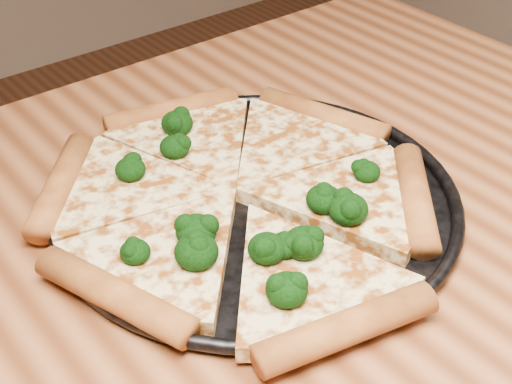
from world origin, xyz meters
TOP-DOWN VIEW (x-y plane):
  - pizza_pan at (0.12, 0.12)m, footprint 0.38×0.38m
  - pizza at (0.10, 0.13)m, footprint 0.39×0.41m
  - broccoli_florets at (0.08, 0.09)m, footprint 0.26×0.29m

SIDE VIEW (x-z plane):
  - pizza_pan at x=0.12m, z-range 0.75..0.77m
  - pizza at x=0.10m, z-range 0.75..0.78m
  - broccoli_florets at x=0.08m, z-range 0.77..0.79m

